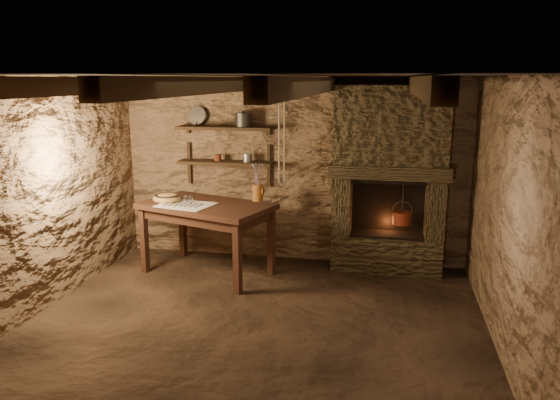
% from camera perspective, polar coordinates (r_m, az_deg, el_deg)
% --- Properties ---
extents(floor, '(4.50, 4.50, 0.00)m').
position_cam_1_polar(floor, '(5.61, -2.47, -12.45)').
color(floor, black).
rests_on(floor, ground).
extents(back_wall, '(4.50, 0.04, 2.40)m').
position_cam_1_polar(back_wall, '(7.14, 1.26, 3.12)').
color(back_wall, brown).
rests_on(back_wall, floor).
extents(front_wall, '(4.50, 0.04, 2.40)m').
position_cam_1_polar(front_wall, '(3.39, -10.80, -7.91)').
color(front_wall, brown).
rests_on(front_wall, floor).
extents(left_wall, '(0.04, 4.00, 2.40)m').
position_cam_1_polar(left_wall, '(6.15, -23.41, 0.54)').
color(left_wall, brown).
rests_on(left_wall, floor).
extents(right_wall, '(0.04, 4.00, 2.40)m').
position_cam_1_polar(right_wall, '(5.17, 22.39, -1.50)').
color(right_wall, brown).
rests_on(right_wall, floor).
extents(ceiling, '(4.50, 4.00, 0.04)m').
position_cam_1_polar(ceiling, '(5.08, -2.74, 12.87)').
color(ceiling, black).
rests_on(ceiling, back_wall).
extents(beam_far_left, '(0.14, 3.95, 0.16)m').
position_cam_1_polar(beam_far_left, '(5.64, -17.99, 11.34)').
color(beam_far_left, black).
rests_on(beam_far_left, ceiling).
extents(beam_mid_left, '(0.14, 3.95, 0.16)m').
position_cam_1_polar(beam_mid_left, '(5.23, -8.16, 11.77)').
color(beam_mid_left, black).
rests_on(beam_mid_left, ceiling).
extents(beam_mid_right, '(0.14, 3.95, 0.16)m').
position_cam_1_polar(beam_mid_right, '(4.99, 2.98, 11.84)').
color(beam_mid_right, black).
rests_on(beam_mid_right, ceiling).
extents(beam_far_right, '(0.14, 3.95, 0.16)m').
position_cam_1_polar(beam_far_right, '(4.94, 14.77, 11.44)').
color(beam_far_right, black).
rests_on(beam_far_right, ceiling).
extents(shelf_lower, '(1.25, 0.30, 0.04)m').
position_cam_1_polar(shelf_lower, '(7.17, -5.69, 3.91)').
color(shelf_lower, black).
rests_on(shelf_lower, back_wall).
extents(shelf_upper, '(1.25, 0.30, 0.04)m').
position_cam_1_polar(shelf_upper, '(7.11, -5.77, 7.50)').
color(shelf_upper, black).
rests_on(shelf_upper, back_wall).
extents(hearth, '(1.43, 0.51, 2.30)m').
position_cam_1_polar(hearth, '(6.80, 11.35, 2.63)').
color(hearth, '#332919').
rests_on(hearth, floor).
extents(work_table, '(1.76, 1.34, 0.89)m').
position_cam_1_polar(work_table, '(6.79, -7.60, -3.74)').
color(work_table, black).
rests_on(work_table, floor).
extents(linen_cloth, '(0.72, 0.63, 0.01)m').
position_cam_1_polar(linen_cloth, '(6.64, -9.77, -0.50)').
color(linen_cloth, white).
rests_on(linen_cloth, work_table).
extents(pewter_cutlery_row, '(0.55, 0.31, 0.01)m').
position_cam_1_polar(pewter_cutlery_row, '(6.62, -9.83, -0.45)').
color(pewter_cutlery_row, gray).
rests_on(pewter_cutlery_row, linen_cloth).
extents(drinking_glasses, '(0.20, 0.06, 0.08)m').
position_cam_1_polar(drinking_glasses, '(6.73, -9.26, 0.08)').
color(drinking_glasses, silver).
rests_on(drinking_glasses, linen_cloth).
extents(stoneware_jug, '(0.16, 0.16, 0.47)m').
position_cam_1_polar(stoneware_jug, '(6.74, -2.33, 1.60)').
color(stoneware_jug, '#A35C1F').
rests_on(stoneware_jug, work_table).
extents(wooden_bowl, '(0.40, 0.40, 0.12)m').
position_cam_1_polar(wooden_bowl, '(6.86, -11.70, 0.16)').
color(wooden_bowl, '#9F7B45').
rests_on(wooden_bowl, work_table).
extents(iron_stockpot, '(0.27, 0.27, 0.16)m').
position_cam_1_polar(iron_stockpot, '(7.04, -3.84, 8.28)').
color(iron_stockpot, '#2A2825').
rests_on(iron_stockpot, shelf_upper).
extents(tin_pan, '(0.26, 0.14, 0.25)m').
position_cam_1_polar(tin_pan, '(7.32, -8.64, 8.70)').
color(tin_pan, '#A4A59F').
rests_on(tin_pan, shelf_upper).
extents(small_kettle, '(0.18, 0.16, 0.16)m').
position_cam_1_polar(small_kettle, '(7.08, -3.43, 4.44)').
color(small_kettle, '#A4A59F').
rests_on(small_kettle, shelf_lower).
extents(rusty_tin, '(0.10, 0.10, 0.08)m').
position_cam_1_polar(rusty_tin, '(7.19, -6.51, 4.42)').
color(rusty_tin, '#551F11').
rests_on(rusty_tin, shelf_lower).
extents(red_pot, '(0.26, 0.26, 0.54)m').
position_cam_1_polar(red_pot, '(6.86, 12.61, -1.77)').
color(red_pot, maroon).
rests_on(red_pot, hearth).
extents(hanging_ropes, '(0.08, 0.08, 1.20)m').
position_cam_1_polar(hanging_ropes, '(6.12, 0.18, 7.22)').
color(hanging_ropes, '#C9B28E').
rests_on(hanging_ropes, ceiling).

